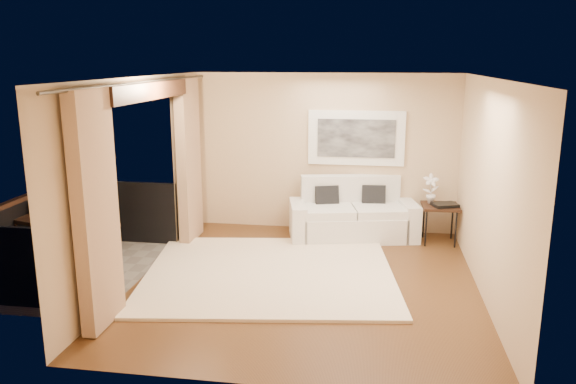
% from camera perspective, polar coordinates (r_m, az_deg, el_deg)
% --- Properties ---
extents(floor, '(5.00, 5.00, 0.00)m').
position_cam_1_polar(floor, '(7.65, 1.86, -9.12)').
color(floor, brown).
rests_on(floor, ground).
extents(room_shell, '(5.00, 6.40, 5.00)m').
position_cam_1_polar(room_shell, '(7.63, -14.33, 9.93)').
color(room_shell, white).
rests_on(room_shell, ground).
extents(balcony, '(1.81, 2.60, 1.17)m').
position_cam_1_polar(balcony, '(8.60, -20.69, -6.15)').
color(balcony, '#605B56').
rests_on(balcony, ground).
extents(curtains, '(0.16, 4.80, 2.64)m').
position_cam_1_polar(curtains, '(7.77, -13.69, 1.20)').
color(curtains, tan).
rests_on(curtains, ground).
extents(artwork, '(1.62, 0.07, 0.92)m').
position_cam_1_polar(artwork, '(9.57, 6.94, 5.45)').
color(artwork, white).
rests_on(artwork, room_shell).
extents(rug, '(3.77, 3.39, 0.04)m').
position_cam_1_polar(rug, '(7.90, -1.88, -8.19)').
color(rug, '#FEEACC').
rests_on(rug, floor).
extents(sofa, '(2.21, 1.30, 1.00)m').
position_cam_1_polar(sofa, '(9.47, 6.54, -2.47)').
color(sofa, white).
rests_on(sofa, floor).
extents(side_table, '(0.60, 0.60, 0.63)m').
position_cam_1_polar(side_table, '(9.38, 15.22, -1.64)').
color(side_table, black).
rests_on(side_table, floor).
extents(tray, '(0.46, 0.40, 0.05)m').
position_cam_1_polar(tray, '(9.30, 15.65, -1.26)').
color(tray, black).
rests_on(tray, side_table).
extents(orchid, '(0.27, 0.19, 0.49)m').
position_cam_1_polar(orchid, '(9.39, 14.31, 0.33)').
color(orchid, white).
rests_on(orchid, side_table).
extents(bistro_table, '(0.83, 0.83, 0.79)m').
position_cam_1_polar(bistro_table, '(8.57, -23.42, -2.75)').
color(bistro_table, black).
rests_on(bistro_table, balcony).
extents(balcony_chair_far, '(0.50, 0.50, 0.91)m').
position_cam_1_polar(balcony_chair_far, '(9.00, -18.82, -2.85)').
color(balcony_chair_far, black).
rests_on(balcony_chair_far, balcony).
extents(balcony_chair_near, '(0.59, 0.60, 1.07)m').
position_cam_1_polar(balcony_chair_near, '(8.40, -19.28, -3.28)').
color(balcony_chair_near, black).
rests_on(balcony_chair_near, balcony).
extents(ice_bucket, '(0.18, 0.18, 0.20)m').
position_cam_1_polar(ice_bucket, '(8.70, -23.83, -1.33)').
color(ice_bucket, silver).
rests_on(ice_bucket, bistro_table).
extents(candle, '(0.06, 0.06, 0.07)m').
position_cam_1_polar(candle, '(8.57, -22.59, -1.86)').
color(candle, red).
rests_on(candle, bistro_table).
extents(vase, '(0.04, 0.04, 0.18)m').
position_cam_1_polar(vase, '(8.41, -24.00, -1.90)').
color(vase, silver).
rests_on(vase, bistro_table).
extents(glass_a, '(0.06, 0.06, 0.12)m').
position_cam_1_polar(glass_a, '(8.40, -23.00, -2.03)').
color(glass_a, silver).
rests_on(glass_a, bistro_table).
extents(glass_b, '(0.06, 0.06, 0.12)m').
position_cam_1_polar(glass_b, '(8.47, -22.05, -1.81)').
color(glass_b, silver).
rests_on(glass_b, bistro_table).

